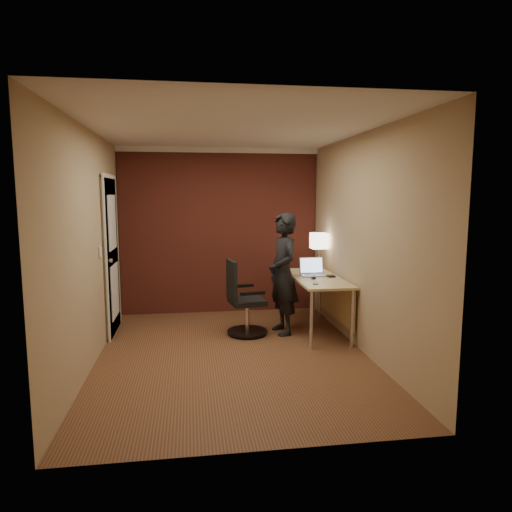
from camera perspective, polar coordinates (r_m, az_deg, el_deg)
name	(u,v)px	position (r m, az deg, el deg)	size (l,w,h in m)	color
room	(203,225)	(6.54, -6.69, 3.81)	(4.00, 4.00, 4.00)	brown
desk	(322,286)	(6.09, 8.20, -3.78)	(0.60, 1.50, 0.73)	#D8BE7D
desk_lamp	(319,241)	(6.51, 7.88, 1.82)	(0.22, 0.22, 0.54)	silver
laptop	(312,270)	(6.18, 7.08, -1.78)	(0.34, 0.27, 0.23)	silver
mouse	(314,277)	(5.92, 7.20, -2.68)	(0.06, 0.10, 0.03)	black
phone	(316,283)	(5.59, 7.47, -3.41)	(0.06, 0.12, 0.01)	black
wallet	(331,276)	(6.07, 9.34, -2.50)	(0.09, 0.11, 0.02)	black
office_chair	(243,303)	(5.89, -1.68, -5.87)	(0.52, 0.57, 0.96)	black
person	(283,274)	(5.91, 3.41, -2.23)	(0.57, 0.38, 1.57)	black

